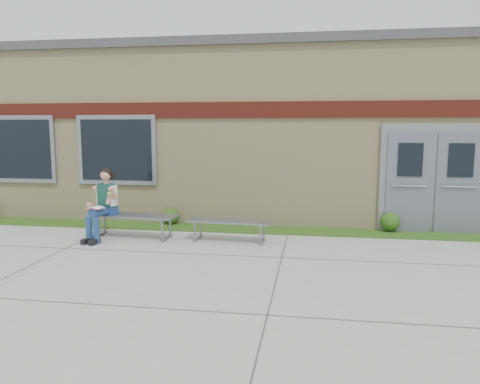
# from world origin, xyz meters

# --- Properties ---
(ground) EXTENTS (80.00, 80.00, 0.00)m
(ground) POSITION_xyz_m (0.00, 0.00, 0.00)
(ground) COLOR #9E9E99
(ground) RESTS_ON ground
(grass_strip) EXTENTS (16.00, 0.80, 0.02)m
(grass_strip) POSITION_xyz_m (0.00, 2.60, 0.01)
(grass_strip) COLOR #254813
(grass_strip) RESTS_ON ground
(school_building) EXTENTS (16.20, 6.22, 4.20)m
(school_building) POSITION_xyz_m (-0.00, 5.99, 2.10)
(school_building) COLOR beige
(school_building) RESTS_ON ground
(bench_left) EXTENTS (1.87, 0.65, 0.48)m
(bench_left) POSITION_xyz_m (-2.09, 1.50, 0.37)
(bench_left) COLOR slate
(bench_left) RESTS_ON ground
(bench_right) EXTENTS (1.66, 0.56, 0.42)m
(bench_right) POSITION_xyz_m (-0.09, 1.50, 0.33)
(bench_right) COLOR slate
(bench_right) RESTS_ON ground
(girl) EXTENTS (0.53, 0.89, 1.41)m
(girl) POSITION_xyz_m (-2.61, 1.30, 0.74)
(girl) COLOR navy
(girl) RESTS_ON ground
(shrub_mid) EXTENTS (0.36, 0.36, 0.36)m
(shrub_mid) POSITION_xyz_m (-1.70, 2.85, 0.20)
(shrub_mid) COLOR #254813
(shrub_mid) RESTS_ON grass_strip
(shrub_east) EXTENTS (0.41, 0.41, 0.41)m
(shrub_east) POSITION_xyz_m (3.15, 2.85, 0.22)
(shrub_east) COLOR #254813
(shrub_east) RESTS_ON grass_strip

